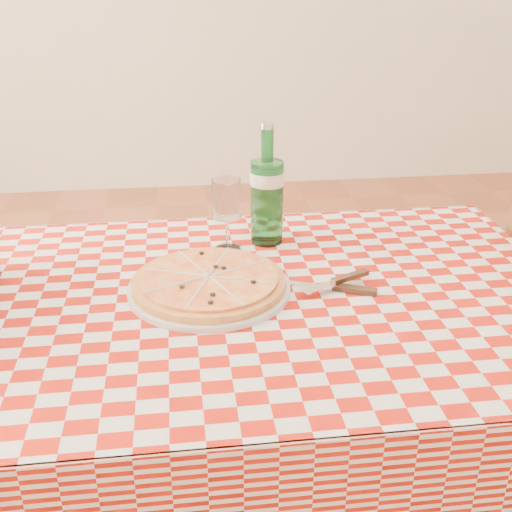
{
  "coord_description": "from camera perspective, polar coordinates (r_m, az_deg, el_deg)",
  "views": [
    {
      "loc": [
        -0.18,
        -1.16,
        1.39
      ],
      "look_at": [
        -0.02,
        0.06,
        0.82
      ],
      "focal_mm": 45.0,
      "sensor_mm": 36.0,
      "label": 1
    }
  ],
  "objects": [
    {
      "name": "cutlery",
      "position": [
        1.35,
        6.85,
        -2.5
      ],
      "size": [
        0.25,
        0.21,
        0.03
      ],
      "primitive_type": null,
      "rotation": [
        0.0,
        0.0,
        0.07
      ],
      "color": "silver",
      "rests_on": "tablecloth"
    },
    {
      "name": "dining_table",
      "position": [
        1.38,
        1.15,
        -6.98
      ],
      "size": [
        1.2,
        0.8,
        0.75
      ],
      "color": "brown",
      "rests_on": "ground"
    },
    {
      "name": "tablecloth",
      "position": [
        1.33,
        1.18,
        -3.53
      ],
      "size": [
        1.3,
        0.9,
        0.01
      ],
      "primitive_type": "cube",
      "color": "#951309",
      "rests_on": "dining_table"
    },
    {
      "name": "pizza_plate",
      "position": [
        1.34,
        -4.21,
        -2.29
      ],
      "size": [
        0.45,
        0.45,
        0.04
      ],
      "primitive_type": null,
      "rotation": [
        0.0,
        0.0,
        0.42
      ],
      "color": "#C38941",
      "rests_on": "tablecloth"
    },
    {
      "name": "water_bottle",
      "position": [
        1.53,
        0.99,
        6.39
      ],
      "size": [
        0.1,
        0.1,
        0.29
      ],
      "primitive_type": null,
      "rotation": [
        0.0,
        0.0,
        -0.16
      ],
      "color": "#1A692D",
      "rests_on": "tablecloth"
    },
    {
      "name": "wine_glass",
      "position": [
        1.5,
        -2.6,
        3.61
      ],
      "size": [
        0.09,
        0.09,
        0.18
      ],
      "primitive_type": null,
      "rotation": [
        0.0,
        0.0,
        0.28
      ],
      "color": "silver",
      "rests_on": "tablecloth"
    }
  ]
}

